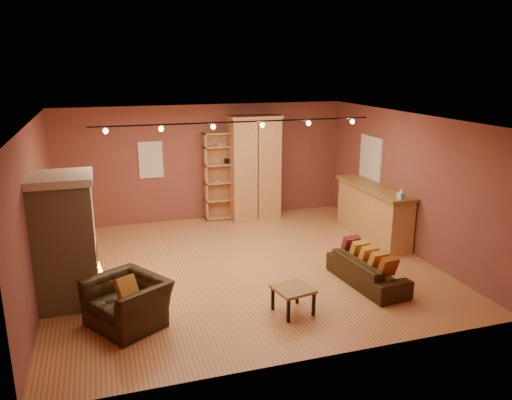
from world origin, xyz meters
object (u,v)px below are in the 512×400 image
object	(u,v)px
bar_counter	(373,212)
loveseat	(367,265)
bookcase	(222,175)
fireplace	(66,241)
coffee_table	(293,291)
armoire	(254,167)
armchair	(127,295)

from	to	relation	value
bar_counter	loveseat	distance (m)	2.52
bookcase	fireplace	bearing A→B (deg)	-132.48
fireplace	coffee_table	bearing A→B (deg)	-22.86
fireplace	armoire	distance (m)	5.48
fireplace	loveseat	size ratio (longest dim) A/B	1.24
bookcase	bar_counter	xyz separation A→B (m)	(2.82, -2.42, -0.50)
bookcase	coffee_table	bearing A→B (deg)	-91.44
armoire	bookcase	bearing A→B (deg)	164.80
fireplace	loveseat	bearing A→B (deg)	-9.38
armchair	fireplace	bearing A→B (deg)	-171.99
bar_counter	armchair	bearing A→B (deg)	-156.88
bookcase	armoire	world-z (taller)	armoire
bookcase	coffee_table	size ratio (longest dim) A/B	3.34
armchair	bar_counter	bearing A→B (deg)	81.02
fireplace	armchair	bearing A→B (deg)	-49.89
bar_counter	coffee_table	bearing A→B (deg)	-137.53
bar_counter	loveseat	world-z (taller)	bar_counter
fireplace	armoire	size ratio (longest dim) A/B	0.83
bookcase	loveseat	distance (m)	4.84
fireplace	coffee_table	distance (m)	3.64
loveseat	coffee_table	xyz separation A→B (m)	(-1.62, -0.58, 0.01)
armoire	coffee_table	xyz separation A→B (m)	(-0.90, -4.91, -0.92)
armoire	bar_counter	distance (m)	3.09
bookcase	coffee_table	xyz separation A→B (m)	(-0.13, -5.12, -0.74)
bar_counter	coffee_table	distance (m)	4.01
bar_counter	armchair	size ratio (longest dim) A/B	1.90
bar_counter	coffee_table	xyz separation A→B (m)	(-2.95, -2.70, -0.24)
armchair	coffee_table	distance (m)	2.49
bar_counter	loveseat	xyz separation A→B (m)	(-1.33, -2.12, -0.25)
fireplace	bookcase	xyz separation A→B (m)	(3.42, 3.74, 0.04)
armchair	bookcase	bearing A→B (deg)	119.26
bar_counter	fireplace	bearing A→B (deg)	-168.13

